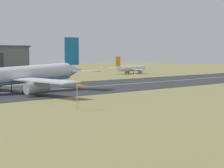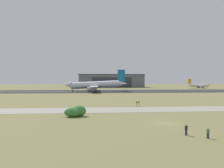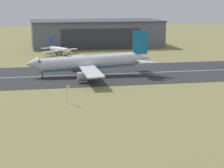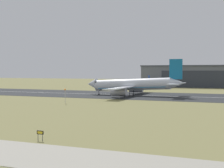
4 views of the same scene
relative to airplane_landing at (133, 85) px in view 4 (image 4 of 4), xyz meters
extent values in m
plane|color=olive|center=(13.75, -61.31, -5.10)|extent=(688.83, 688.83, 0.00)
cube|color=#2B2D30|center=(13.75, 2.68, -5.07)|extent=(448.83, 46.43, 0.06)
cube|color=silver|center=(13.75, 2.68, -5.04)|extent=(403.95, 0.70, 0.01)
cube|color=#A8A393|center=(13.75, -104.15, -5.08)|extent=(336.62, 11.66, 0.05)
cube|color=slate|center=(19.59, 97.79, 2.36)|extent=(76.34, 34.83, 14.91)
cube|color=#424751|center=(19.59, 97.79, 10.26)|extent=(77.34, 35.83, 0.90)
cube|color=#2D333D|center=(19.59, 80.32, 0.86)|extent=(45.80, 0.12, 11.93)
cylinder|color=silver|center=(-0.39, 0.00, 0.19)|extent=(36.90, 5.80, 6.96)
cone|color=silver|center=(-21.11, 0.27, 0.19)|extent=(5.10, 5.40, 5.54)
cone|color=silver|center=(21.13, -0.27, 1.15)|extent=(6.67, 4.88, 5.08)
cube|color=black|center=(-18.47, 0.23, 1.26)|extent=(1.18, 4.55, 0.49)
cube|color=#146B9E|center=(-0.39, 0.00, -1.27)|extent=(33.01, 5.48, 1.66)
cube|color=silver|center=(-0.94, 14.74, -0.74)|extent=(6.06, 24.19, 0.65)
cylinder|color=#A8A8B2|center=(-2.11, 12.82, -2.64)|extent=(7.12, 3.40, 3.61)
cube|color=silver|center=(-1.31, -14.71, -0.74)|extent=(6.06, 24.19, 0.65)
cylinder|color=#A8A8B2|center=(-2.43, -12.77, -2.64)|extent=(7.12, 3.40, 3.61)
cube|color=#146B9E|center=(20.17, -0.25, 7.40)|extent=(5.81, 0.35, 9.07)
cube|color=silver|center=(20.65, 6.49, 0.99)|extent=(5.18, 8.22, 0.24)
cube|color=silver|center=(20.48, -7.01, 0.99)|extent=(5.18, 8.22, 0.24)
cylinder|color=black|center=(-17.51, 0.22, -3.79)|extent=(0.24, 0.24, 2.63)
cylinder|color=black|center=(-17.51, 0.22, -4.88)|extent=(0.84, 0.84, 0.44)
cylinder|color=black|center=(-0.58, 3.21, -3.79)|extent=(0.24, 0.24, 2.63)
cylinder|color=black|center=(-0.58, 3.21, -4.88)|extent=(0.84, 0.84, 0.44)
cylinder|color=black|center=(-0.66, -3.19, -3.79)|extent=(0.24, 0.24, 2.63)
cylinder|color=black|center=(-0.66, -3.19, -4.88)|extent=(0.84, 0.84, 0.44)
cylinder|color=white|center=(-5.65, 62.92, -2.30)|extent=(8.90, 11.48, 2.68)
cone|color=white|center=(-1.64, 56.92, -2.30)|extent=(3.57, 3.50, 2.68)
cone|color=white|center=(-9.88, 69.25, -1.81)|extent=(3.79, 4.02, 2.41)
cube|color=black|center=(-2.38, 58.03, -1.76)|extent=(2.51, 2.18, 0.44)
cube|color=navy|center=(-5.65, 62.92, -3.03)|extent=(8.12, 10.41, 0.20)
cube|color=white|center=(-10.75, 59.23, -2.76)|extent=(9.41, 7.26, 0.40)
cylinder|color=#A8A8B2|center=(-9.85, 59.32, -3.85)|extent=(3.32, 3.82, 1.66)
cube|color=white|center=(-0.29, 66.21, -2.76)|extent=(9.41, 7.26, 0.40)
cylinder|color=#A8A8B2|center=(-0.71, 65.42, -3.85)|extent=(3.32, 3.82, 1.66)
cube|color=navy|center=(-9.61, 68.85, 1.32)|extent=(1.85, 2.58, 4.56)
cube|color=white|center=(-12.65, 67.30, -1.89)|extent=(4.83, 4.40, 0.24)
cube|color=white|center=(-7.01, 71.07, -1.89)|extent=(4.83, 4.40, 0.24)
cylinder|color=black|center=(-2.98, 58.92, -4.37)|extent=(0.24, 0.24, 1.46)
cylinder|color=black|center=(-2.98, 58.92, -4.88)|extent=(0.84, 0.84, 0.44)
cylinder|color=black|center=(-7.13, 62.24, -4.37)|extent=(0.24, 0.24, 1.46)
cylinder|color=black|center=(-7.13, 62.24, -4.88)|extent=(0.84, 0.84, 0.44)
cylinder|color=black|center=(-4.46, 64.03, -4.37)|extent=(0.24, 0.24, 1.46)
cylinder|color=black|center=(-4.46, 64.03, -4.88)|extent=(0.84, 0.84, 0.44)
cylinder|color=#B7B7BC|center=(-12.53, -41.82, -2.45)|extent=(0.14, 0.14, 5.31)
cone|color=orange|center=(-12.08, -43.14, -0.04)|extent=(1.37, 2.54, 0.60)
cylinder|color=#4C4C51|center=(13.21, -96.41, -4.55)|extent=(0.10, 0.10, 1.10)
cylinder|color=#4C4C51|center=(14.09, -96.41, -4.55)|extent=(0.10, 0.10, 1.10)
cube|color=black|center=(13.65, -96.41, -3.69)|extent=(1.26, 0.12, 0.63)
cube|color=yellow|center=(13.65, -96.48, -3.69)|extent=(0.96, 0.02, 0.38)
camera|label=1|loc=(-71.34, -111.98, 6.75)|focal=70.00mm
camera|label=2|loc=(-1.28, -169.36, 3.97)|focal=35.00mm
camera|label=3|loc=(-24.40, -162.50, 25.10)|focal=70.00mm
camera|label=4|loc=(43.40, -140.37, 6.61)|focal=50.00mm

